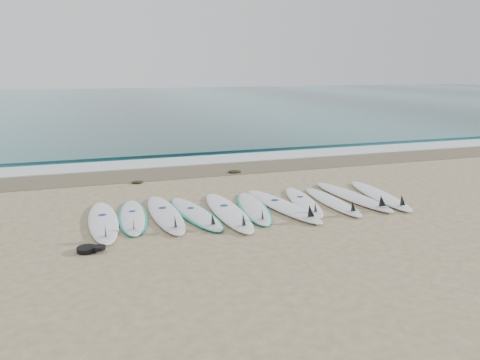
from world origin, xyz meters
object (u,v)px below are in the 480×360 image
object	(u,v)px
leash_coil	(90,249)
surfboard_0	(103,222)
surfboard_10	(381,195)
surfboard_5	(254,208)

from	to	relation	value
leash_coil	surfboard_0	bearing A→B (deg)	78.37
surfboard_0	surfboard_10	world-z (taller)	same
surfboard_5	leash_coil	bearing A→B (deg)	-149.73
surfboard_0	leash_coil	world-z (taller)	surfboard_0
surfboard_0	surfboard_10	size ratio (longest dim) A/B	0.99
surfboard_0	surfboard_10	bearing A→B (deg)	-0.91
surfboard_5	surfboard_10	bearing A→B (deg)	7.95
surfboard_0	surfboard_5	size ratio (longest dim) A/B	1.07
surfboard_5	surfboard_10	size ratio (longest dim) A/B	0.92
surfboard_0	leash_coil	bearing A→B (deg)	-101.87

